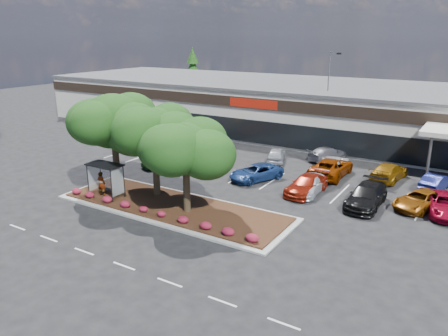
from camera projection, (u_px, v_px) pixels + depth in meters
The scene contains 29 objects.
ground at pixel (159, 235), 27.77m from camera, with size 160.00×160.00×0.00m, color black.
retail_store at pixel (334, 110), 54.41m from camera, with size 80.40×25.20×6.25m.
landscape_island at pixel (173, 207), 31.99m from camera, with size 18.00×6.00×0.26m.
lane_markings at pixel (239, 188), 36.33m from camera, with size 33.12×20.06×0.01m.
shrub_row at pixel (154, 212), 30.17m from camera, with size 17.00×0.80×0.50m, color maroon, non-canonical shape.
bus_shelter at pixel (107, 170), 33.24m from camera, with size 2.75×1.55×2.59m.
island_tree_west at pixel (115, 141), 34.19m from camera, with size 7.20×7.20×7.89m, color #163310, non-canonical shape.
island_tree_mid at pixel (155, 149), 33.10m from camera, with size 6.60×6.60×7.32m, color #163310, non-canonical shape.
island_tree_east at pixel (186, 167), 30.00m from camera, with size 5.80×5.80×6.50m, color #163310, non-canonical shape.
conifer_north_west at pixel (193, 76), 78.74m from camera, with size 4.40×4.40×10.00m, color #163310.
person_waiting at pixel (102, 184), 33.68m from camera, with size 0.69×0.45×1.90m, color #594C47.
light_pole at pixel (328, 105), 48.57m from camera, with size 1.43×0.64×10.46m.
car_0 at pixel (162, 148), 46.44m from camera, with size 1.41×4.04×1.33m, color #7E4709.
car_1 at pixel (204, 155), 43.31m from camera, with size 2.35×5.10×1.42m, color #703D0A.
car_2 at pixel (162, 159), 41.91m from camera, with size 1.68×4.19×1.43m, color #1C4D18.
car_3 at pixel (256, 172), 38.08m from camera, with size 2.28×4.94×1.37m, color navy.
car_4 at pixel (309, 184), 35.04m from camera, with size 1.98×4.87×1.41m, color silver.
car_5 at pixel (307, 185), 34.86m from camera, with size 2.04×5.02×1.46m, color maroon.
car_6 at pixel (366, 196), 32.26m from camera, with size 2.25×5.53×1.60m, color black.
car_7 at pixel (420, 200), 31.84m from camera, with size 2.20×4.78×1.33m, color #80430C.
car_8 at pixel (446, 205), 30.85m from camera, with size 2.37×5.14×1.43m, color maroon.
car_9 at pixel (198, 143), 47.87m from camera, with size 2.20×5.41×1.57m, color #1A4427.
car_10 at pixel (214, 143), 47.67m from camera, with size 2.40×5.91×1.72m, color maroon.
car_11 at pixel (276, 155), 43.52m from camera, with size 1.65×4.10×1.40m, color #A4A8B0.
car_12 at pixel (327, 154), 44.03m from camera, with size 1.91×4.70×1.36m, color slate.
car_13 at pixel (331, 167), 39.10m from camera, with size 2.70×5.86×1.63m, color #7C2D02.
car_14 at pixel (334, 164), 40.69m from camera, with size 2.26×4.90×1.36m, color #B2B2B2.
car_15 at pixel (389, 172), 38.06m from camera, with size 2.11×5.19×1.51m, color #7D4F09.
car_16 at pixel (436, 182), 35.72m from camera, with size 1.43×4.11×1.36m, color navy.
Camera 1 is at (16.74, -19.37, 12.31)m, focal length 35.00 mm.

